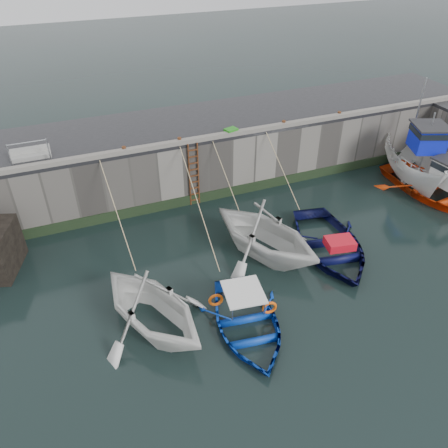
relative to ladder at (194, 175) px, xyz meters
name	(u,v)px	position (x,y,z in m)	size (l,w,h in m)	color
ground	(349,340)	(2.00, -9.91, -1.59)	(120.00, 120.00, 0.00)	black
quay_back	(214,148)	(2.00, 2.59, -0.09)	(30.00, 5.00, 3.00)	slate
road_back	(214,120)	(2.00, 2.59, 1.49)	(30.00, 5.00, 0.16)	black
kerb_back	(232,134)	(2.00, 0.24, 1.67)	(30.00, 0.30, 0.20)	slate
algae_back	(232,191)	(2.00, 0.05, -1.34)	(30.00, 0.08, 0.50)	black
ladder	(194,175)	(0.00, 0.00, 0.00)	(0.51, 0.08, 3.20)	#3F1E0F
boat_near_white	(154,326)	(-3.88, -6.89, -1.59)	(4.16, 4.82, 2.54)	white
boat_near_white_rope	(126,247)	(-3.88, -2.15, -1.59)	(0.04, 5.17, 3.10)	tan
boat_near_blue	(247,328)	(-0.94, -8.14, -1.59)	(3.19, 4.47, 0.93)	#0B36AA
boat_near_blue_rope	(196,240)	(-0.94, -2.78, -1.59)	(0.04, 6.29, 3.10)	tan
boat_near_blacktrim	(264,253)	(1.40, -4.73, -1.59)	(4.47, 5.18, 2.73)	silver
boat_near_blacktrim_rope	(230,209)	(1.40, -1.07, -1.59)	(0.04, 3.48, 3.10)	tan
boat_near_navy	(329,250)	(4.04, -5.56, -1.59)	(3.76, 5.26, 1.09)	#090B38
boat_near_navy_rope	(282,202)	(4.04, -1.49, -1.59)	(0.04, 4.08, 3.10)	tan
boat_far_white	(415,163)	(11.48, -2.08, -0.58)	(4.45, 6.61, 5.39)	white
boat_far_orange	(437,188)	(11.51, -3.77, -1.19)	(5.02, 6.53, 4.25)	#F8410D
fish_crate	(231,131)	(2.04, 0.39, 1.71)	(0.57, 0.42, 0.28)	#1E7E16
railing	(31,153)	(-6.75, 1.33, 1.77)	(1.60, 1.05, 1.00)	#A5A8AD
bollard_a	(124,150)	(-3.00, 0.34, 1.71)	(0.18, 0.18, 0.28)	#3F1E0F
bollard_b	(179,140)	(-0.50, 0.34, 1.71)	(0.18, 0.18, 0.28)	#3F1E0F
bollard_c	(235,131)	(2.20, 0.34, 1.71)	(0.18, 0.18, 0.28)	#3F1E0F
bollard_d	(284,123)	(4.80, 0.34, 1.71)	(0.18, 0.18, 0.28)	#3F1E0F
bollard_e	(339,114)	(8.00, 0.34, 1.71)	(0.18, 0.18, 0.28)	#3F1E0F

